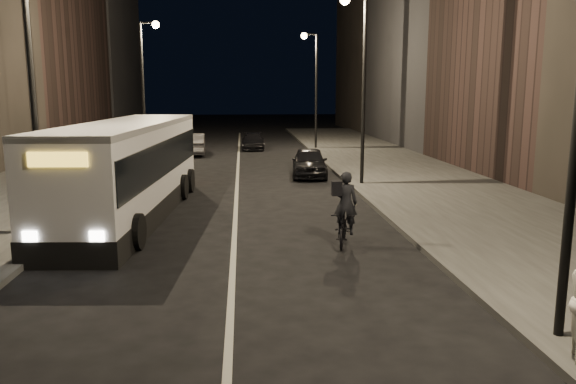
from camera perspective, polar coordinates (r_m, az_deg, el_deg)
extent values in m
plane|color=black|center=(13.27, -5.68, -8.49)|extent=(180.00, 180.00, 0.00)
cube|color=#333330|center=(28.11, 12.42, 1.49)|extent=(7.00, 70.00, 0.16)
cube|color=#333330|center=(28.29, -22.67, 0.98)|extent=(7.00, 70.00, 0.16)
cube|color=black|center=(43.49, 17.50, 18.07)|extent=(8.00, 61.00, 21.00)
cylinder|color=black|center=(25.13, 7.70, 9.96)|extent=(0.16, 0.16, 8.00)
cylinder|color=black|center=(40.91, 2.88, 10.12)|extent=(0.16, 0.16, 8.00)
cube|color=black|center=(41.04, 2.29, 15.72)|extent=(0.90, 0.08, 0.08)
sphere|color=#FFD18C|center=(40.98, 1.64, 15.59)|extent=(0.44, 0.44, 0.44)
cylinder|color=black|center=(17.58, -24.51, 9.05)|extent=(0.16, 0.16, 8.00)
cylinder|color=black|center=(35.06, -14.51, 9.79)|extent=(0.16, 0.16, 8.00)
cube|color=black|center=(35.20, -14.06, 16.34)|extent=(0.90, 0.08, 0.08)
sphere|color=#FFD18C|center=(35.13, -13.30, 16.22)|extent=(0.44, 0.44, 0.44)
cube|color=white|center=(19.83, -15.82, 2.15)|extent=(3.33, 12.06, 3.18)
cube|color=black|center=(19.77, -15.88, 3.43)|extent=(3.38, 11.67, 1.14)
cube|color=white|center=(19.68, -16.03, 6.59)|extent=(3.34, 12.06, 0.18)
cube|color=gold|center=(14.08, -22.33, 3.08)|extent=(1.39, 0.22, 0.35)
cylinder|color=black|center=(16.56, -23.55, -3.72)|extent=(0.42, 1.01, 0.99)
cylinder|color=black|center=(15.75, -15.20, -3.90)|extent=(0.42, 1.01, 0.99)
cylinder|color=black|center=(23.91, -16.21, 0.81)|extent=(0.42, 1.01, 0.99)
cylinder|color=black|center=(23.36, -10.34, 0.84)|extent=(0.42, 1.01, 0.99)
imported|color=black|center=(15.74, 5.69, -3.66)|extent=(1.06, 1.93, 0.96)
imported|color=black|center=(15.38, 5.87, -1.12)|extent=(0.72, 0.56, 1.75)
imported|color=black|center=(28.12, 2.18, 3.04)|extent=(2.08, 4.37, 1.44)
imported|color=#39393C|center=(38.14, -9.63, 4.82)|extent=(1.78, 4.51, 1.46)
imported|color=black|center=(41.40, -3.58, 5.16)|extent=(1.71, 4.07, 1.17)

